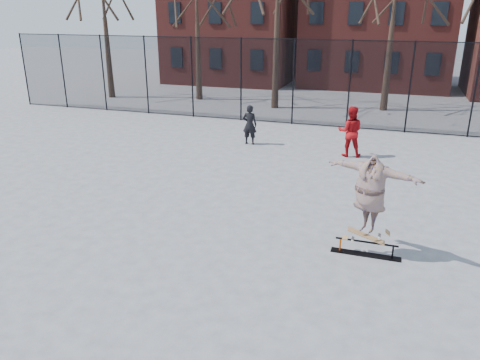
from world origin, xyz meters
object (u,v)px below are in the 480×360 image
(bystander_black, at_px, (250,125))
(skate_rail, at_px, (366,249))
(skateboard, at_px, (366,239))
(bystander_red, at_px, (350,131))
(skater, at_px, (370,200))

(bystander_black, bearing_deg, skate_rail, 121.89)
(skateboard, distance_m, bystander_red, 7.75)
(skate_rail, relative_size, bystander_black, 0.96)
(skate_rail, bearing_deg, bystander_black, 123.24)
(skateboard, relative_size, bystander_red, 0.48)
(bystander_black, bearing_deg, skater, 121.75)
(bystander_black, bearing_deg, skateboard, 121.75)
(skate_rail, bearing_deg, bystander_red, 98.97)
(bystander_black, distance_m, bystander_red, 4.09)
(skate_rail, distance_m, bystander_black, 9.65)
(skateboard, bearing_deg, bystander_red, 98.77)
(bystander_black, relative_size, bystander_red, 0.86)
(skate_rail, bearing_deg, skater, -180.00)
(skater, bearing_deg, bystander_black, 143.94)
(skateboard, distance_m, bystander_black, 9.62)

